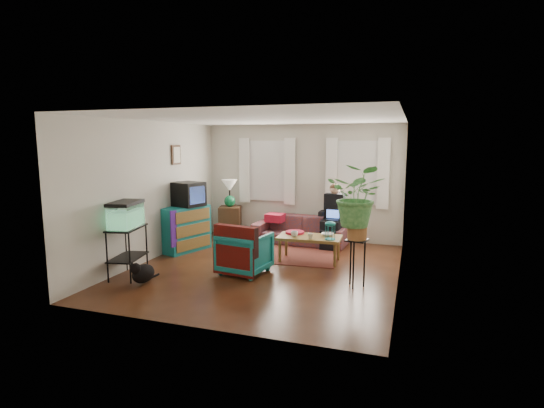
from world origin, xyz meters
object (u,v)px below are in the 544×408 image
(side_table, at_px, (230,221))
(plant_stand, at_px, (356,263))
(coffee_table, at_px, (309,249))
(armchair, at_px, (245,251))
(aquarium_stand, at_px, (128,252))
(sofa, at_px, (300,225))
(dresser, at_px, (185,228))

(side_table, relative_size, plant_stand, 0.94)
(coffee_table, bearing_deg, plant_stand, -51.04)
(armchair, bearing_deg, coffee_table, -121.85)
(aquarium_stand, height_order, plant_stand, aquarium_stand)
(sofa, relative_size, armchair, 2.64)
(plant_stand, bearing_deg, sofa, 121.94)
(coffee_table, bearing_deg, sofa, 109.24)
(armchair, relative_size, plant_stand, 1.03)
(aquarium_stand, xyz_separation_m, coffee_table, (2.63, 1.83, -0.18))
(dresser, height_order, plant_stand, dresser)
(sofa, xyz_separation_m, side_table, (-1.75, 0.15, -0.05))
(sofa, xyz_separation_m, coffee_table, (0.53, -1.34, -0.16))
(sofa, distance_m, dresser, 2.49)
(sofa, bearing_deg, dresser, -143.54)
(dresser, xyz_separation_m, coffee_table, (2.62, 0.01, -0.22))
(aquarium_stand, bearing_deg, coffee_table, 22.82)
(dresser, relative_size, armchair, 1.32)
(dresser, height_order, armchair, dresser)
(dresser, relative_size, aquarium_stand, 1.22)
(aquarium_stand, distance_m, plant_stand, 3.70)
(side_table, distance_m, dresser, 1.55)
(sofa, bearing_deg, plant_stand, -54.50)
(dresser, relative_size, plant_stand, 1.36)
(sofa, height_order, dresser, dresser)
(side_table, relative_size, armchair, 0.92)
(side_table, height_order, dresser, dresser)
(sofa, xyz_separation_m, armchair, (-0.35, -2.36, -0.01))
(aquarium_stand, distance_m, armchair, 1.93)
(side_table, xyz_separation_m, coffee_table, (2.28, -1.49, -0.11))
(side_table, relative_size, dresser, 0.70)
(plant_stand, bearing_deg, coffee_table, 131.53)
(sofa, distance_m, coffee_table, 1.45)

